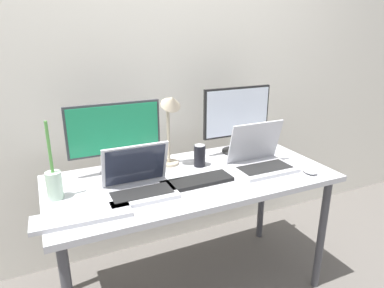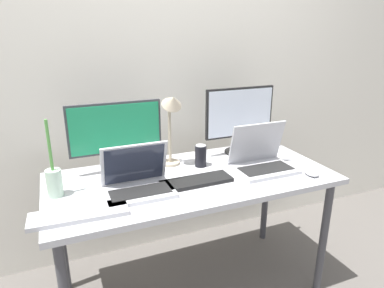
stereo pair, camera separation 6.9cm
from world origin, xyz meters
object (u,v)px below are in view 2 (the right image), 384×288
at_px(laptop_secondary, 261,159).
at_px(work_desk, 192,188).
at_px(laptop_silver, 138,181).
at_px(mouse_by_keyboard, 311,172).
at_px(soda_can_near_keyboard, 201,156).
at_px(bamboo_vase, 54,181).
at_px(keyboard_aux, 79,214).
at_px(desk_lamp, 172,116).
at_px(keyboard_main, 196,181).
at_px(monitor_center, 240,117).
at_px(monitor_left, 116,133).

bearing_deg(laptop_secondary, work_desk, 172.20).
height_order(laptop_silver, mouse_by_keyboard, laptop_silver).
relative_size(soda_can_near_keyboard, bamboo_vase, 0.34).
relative_size(laptop_silver, keyboard_aux, 0.80).
height_order(mouse_by_keyboard, desk_lamp, desk_lamp).
bearing_deg(keyboard_main, laptop_silver, 175.35).
xyz_separation_m(work_desk, keyboard_aux, (-0.60, -0.20, 0.08)).
relative_size(monitor_center, keyboard_main, 1.22).
height_order(keyboard_aux, bamboo_vase, bamboo_vase).
bearing_deg(laptop_secondary, monitor_left, 159.87).
distance_m(monitor_center, keyboard_main, 0.57).
distance_m(monitor_left, soda_can_near_keyboard, 0.49).
distance_m(laptop_secondary, keyboard_aux, 1.00).
xyz_separation_m(monitor_center, soda_can_near_keyboard, (-0.31, -0.11, -0.17)).
relative_size(laptop_secondary, keyboard_main, 0.89).
height_order(laptop_silver, desk_lamp, desk_lamp).
distance_m(work_desk, mouse_by_keyboard, 0.65).
distance_m(laptop_secondary, bamboo_vase, 1.08).
bearing_deg(monitor_left, bamboo_vase, -150.56).
xyz_separation_m(laptop_silver, soda_can_near_keyboard, (0.41, 0.18, 0.01)).
bearing_deg(monitor_center, soda_can_near_keyboard, -160.15).
bearing_deg(mouse_by_keyboard, laptop_secondary, 150.27).
relative_size(work_desk, laptop_secondary, 4.56).
height_order(work_desk, soda_can_near_keyboard, soda_can_near_keyboard).
xyz_separation_m(laptop_secondary, bamboo_vase, (-1.07, 0.09, 0.02)).
distance_m(soda_can_near_keyboard, bamboo_vase, 0.78).
distance_m(keyboard_main, soda_can_near_keyboard, 0.24).
bearing_deg(mouse_by_keyboard, laptop_silver, -178.36).
height_order(work_desk, monitor_center, monitor_center).
height_order(monitor_left, monitor_center, monitor_center).
xyz_separation_m(mouse_by_keyboard, soda_can_near_keyboard, (-0.50, 0.34, 0.05)).
distance_m(mouse_by_keyboard, soda_can_near_keyboard, 0.61).
bearing_deg(monitor_center, keyboard_aux, -157.01).
bearing_deg(laptop_secondary, laptop_silver, -178.52).
relative_size(laptop_secondary, desk_lamp, 0.75).
bearing_deg(soda_can_near_keyboard, keyboard_aux, -155.65).
height_order(laptop_silver, soda_can_near_keyboard, laptop_silver).
bearing_deg(desk_lamp, keyboard_aux, -145.97).
relative_size(laptop_silver, bamboo_vase, 0.87).
height_order(keyboard_main, desk_lamp, desk_lamp).
height_order(soda_can_near_keyboard, desk_lamp, desk_lamp).
bearing_deg(laptop_silver, laptop_secondary, 1.48).
bearing_deg(monitor_left, mouse_by_keyboard, -25.51).
height_order(monitor_center, keyboard_aux, monitor_center).
distance_m(monitor_left, laptop_silver, 0.34).
xyz_separation_m(monitor_center, mouse_by_keyboard, (0.19, -0.45, -0.22)).
relative_size(laptop_secondary, bamboo_vase, 0.89).
relative_size(keyboard_aux, mouse_by_keyboard, 3.93).
distance_m(monitor_center, bamboo_vase, 1.11).
bearing_deg(keyboard_aux, soda_can_near_keyboard, 26.90).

